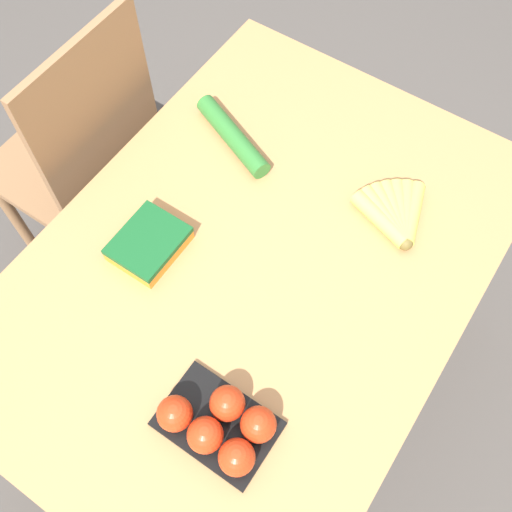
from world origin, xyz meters
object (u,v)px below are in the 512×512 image
(chair, at_px, (85,160))
(carrot_bag, at_px, (149,243))
(banana_bunch, at_px, (395,215))
(tomato_pack, at_px, (220,426))
(cucumber_near, at_px, (233,136))

(chair, distance_m, carrot_bag, 0.54)
(banana_bunch, bearing_deg, tomato_pack, 174.96)
(banana_bunch, relative_size, tomato_pack, 0.79)
(tomato_pack, distance_m, cucumber_near, 0.69)
(chair, bearing_deg, carrot_bag, 65.68)
(chair, distance_m, tomato_pack, 0.94)
(banana_bunch, distance_m, tomato_pack, 0.61)
(carrot_bag, bearing_deg, chair, 65.76)
(banana_bunch, bearing_deg, cucumber_near, 92.81)
(chair, relative_size, carrot_bag, 6.34)
(tomato_pack, xyz_separation_m, cucumber_near, (0.58, 0.38, -0.01))
(cucumber_near, bearing_deg, carrot_bag, -176.90)
(tomato_pack, distance_m, carrot_bag, 0.43)
(chair, xyz_separation_m, tomato_pack, (-0.43, -0.80, 0.25))
(chair, relative_size, cucumber_near, 3.91)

